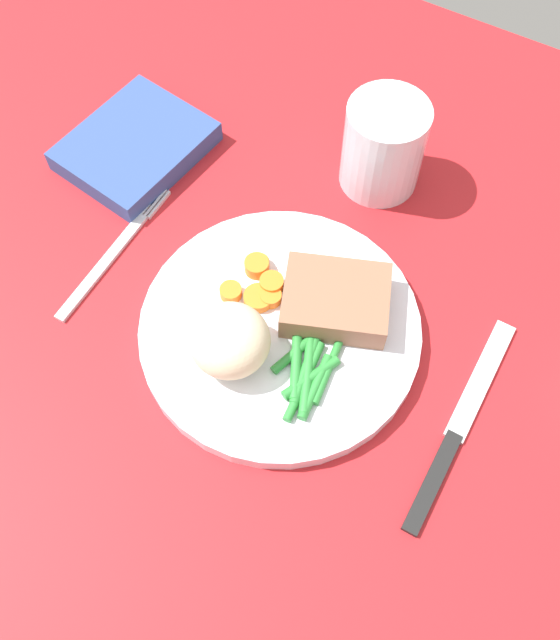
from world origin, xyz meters
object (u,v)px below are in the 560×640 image
at_px(meat_portion, 336,300).
at_px(napkin, 136,146).
at_px(dinner_plate, 280,330).
at_px(fork, 114,252).
at_px(knife, 458,427).
at_px(water_glass, 382,151).

height_order(meat_portion, napkin, meat_portion).
relative_size(dinner_plate, meat_portion, 2.72).
relative_size(meat_portion, fork, 0.54).
bearing_deg(knife, water_glass, 126.22).
distance_m(fork, water_glass, 0.27).
height_order(fork, knife, knife).
bearing_deg(fork, water_glass, 45.65).
distance_m(fork, knife, 0.34).
xyz_separation_m(dinner_plate, fork, (-0.18, -0.00, -0.01)).
bearing_deg(napkin, dinner_plate, -25.22).
xyz_separation_m(dinner_plate, water_glass, (-0.00, 0.20, 0.03)).
bearing_deg(napkin, fork, -65.22).
relative_size(dinner_plate, napkin, 1.78).
height_order(meat_portion, water_glass, water_glass).
xyz_separation_m(meat_portion, knife, (0.14, -0.04, -0.03)).
distance_m(dinner_plate, water_glass, 0.20).
height_order(dinner_plate, napkin, napkin).
bearing_deg(meat_portion, dinner_plate, -130.60).
bearing_deg(fork, knife, -3.55).
bearing_deg(water_glass, meat_portion, -77.84).
bearing_deg(meat_portion, fork, -168.95).
height_order(dinner_plate, meat_portion, meat_portion).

